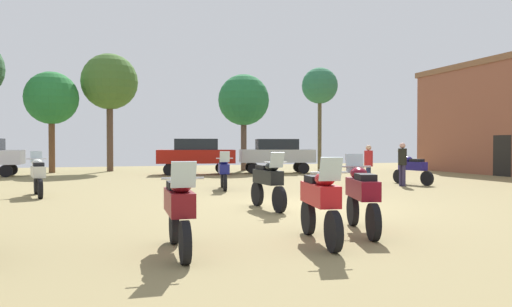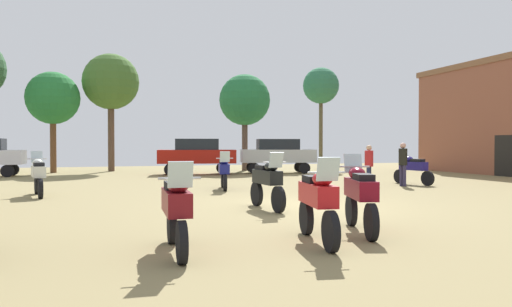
% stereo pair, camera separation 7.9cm
% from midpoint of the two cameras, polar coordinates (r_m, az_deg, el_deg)
% --- Properties ---
extents(ground_plane, '(44.00, 52.00, 0.02)m').
position_cam_midpoint_polar(ground_plane, '(13.16, 5.36, -6.34)').
color(ground_plane, olive).
extents(motorcycle_1, '(0.73, 2.09, 1.44)m').
position_cam_midpoint_polar(motorcycle_1, '(21.24, 18.24, -1.62)').
color(motorcycle_1, black).
rests_on(motorcycle_1, ground).
extents(motorcycle_2, '(0.82, 2.19, 1.50)m').
position_cam_midpoint_polar(motorcycle_2, '(9.44, 12.52, -4.74)').
color(motorcycle_2, black).
rests_on(motorcycle_2, ground).
extents(motorcycle_3, '(0.72, 2.18, 1.46)m').
position_cam_midpoint_polar(motorcycle_3, '(17.14, -24.35, -2.25)').
color(motorcycle_3, black).
rests_on(motorcycle_3, ground).
extents(motorcycle_6, '(0.66, 2.16, 1.49)m').
position_cam_midpoint_polar(motorcycle_6, '(8.31, 7.64, -5.55)').
color(motorcycle_6, black).
rests_on(motorcycle_6, ground).
extents(motorcycle_9, '(0.62, 2.08, 1.45)m').
position_cam_midpoint_polar(motorcycle_9, '(7.57, -9.16, -6.37)').
color(motorcycle_9, black).
rests_on(motorcycle_9, ground).
extents(motorcycle_11, '(0.68, 2.05, 1.44)m').
position_cam_midpoint_polar(motorcycle_11, '(18.02, -3.71, -2.05)').
color(motorcycle_11, black).
rests_on(motorcycle_11, ground).
extents(motorcycle_12, '(0.62, 2.14, 1.50)m').
position_cam_midpoint_polar(motorcycle_12, '(12.48, 1.54, -3.31)').
color(motorcycle_12, black).
rests_on(motorcycle_12, ground).
extents(car_1, '(4.56, 2.58, 2.00)m').
position_cam_midpoint_polar(car_1, '(28.19, 2.67, 0.03)').
color(car_1, black).
rests_on(car_1, ground).
extents(car_2, '(4.53, 2.45, 2.00)m').
position_cam_midpoint_polar(car_2, '(27.06, -6.99, -0.02)').
color(car_2, black).
rests_on(car_2, ground).
extents(person_1, '(0.48, 0.48, 1.66)m').
position_cam_midpoint_polar(person_1, '(19.66, 13.40, -1.04)').
color(person_1, '#202746').
rests_on(person_1, ground).
extents(person_2, '(0.39, 0.39, 1.76)m').
position_cam_midpoint_polar(person_2, '(20.24, 17.19, -0.83)').
color(person_2, '#312B4A').
rests_on(person_2, ground).
extents(tree_1, '(2.46, 2.46, 6.94)m').
position_cam_midpoint_polar(tree_1, '(33.35, 7.80, 7.88)').
color(tree_1, brown).
rests_on(tree_1, ground).
extents(tree_3, '(3.28, 3.28, 6.20)m').
position_cam_midpoint_polar(tree_3, '(31.05, -1.27, 6.32)').
color(tree_3, '#4E3B31').
rests_on(tree_3, ground).
extents(tree_5, '(3.10, 3.10, 5.99)m').
position_cam_midpoint_polar(tree_5, '(30.97, -22.95, 6.03)').
color(tree_5, brown).
rests_on(tree_5, ground).
extents(tree_6, '(3.48, 3.48, 7.35)m').
position_cam_midpoint_polar(tree_6, '(31.62, -16.81, 8.08)').
color(tree_6, brown).
rests_on(tree_6, ground).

